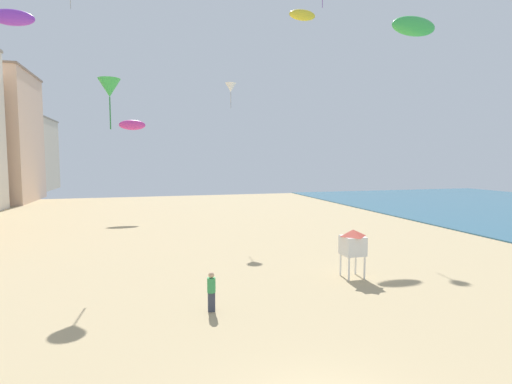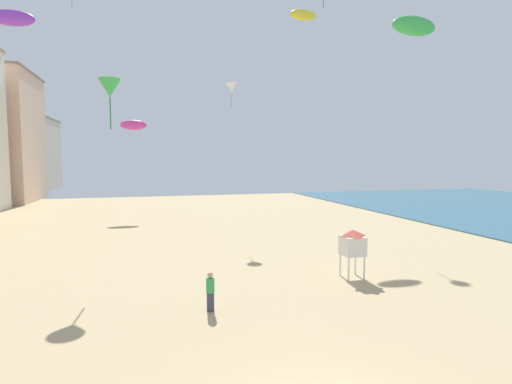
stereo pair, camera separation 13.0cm
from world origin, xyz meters
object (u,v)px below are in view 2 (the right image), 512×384
at_px(kite_magenta_parafoil, 133,125).
at_px(kite_white_delta, 231,88).
at_px(lifeguard_stand, 353,243).
at_px(kite_green_delta, 110,88).
at_px(kite_yellow_parafoil, 303,15).
at_px(kite_purple_parafoil, 13,18).
at_px(kite_flyer, 210,289).
at_px(kite_green_parafoil, 414,26).

height_order(kite_magenta_parafoil, kite_white_delta, kite_white_delta).
distance_m(lifeguard_stand, kite_green_delta, 16.20).
height_order(lifeguard_stand, kite_magenta_parafoil, kite_magenta_parafoil).
relative_size(kite_yellow_parafoil, kite_purple_parafoil, 1.26).
distance_m(kite_flyer, kite_yellow_parafoil, 28.08).
distance_m(kite_flyer, kite_green_parafoil, 17.59).
distance_m(kite_flyer, kite_purple_parafoil, 15.97).
xyz_separation_m(lifeguard_stand, kite_white_delta, (-3.21, 15.28, 10.47)).
bearing_deg(kite_green_delta, kite_yellow_parafoil, 30.59).
xyz_separation_m(kite_green_delta, kite_green_parafoil, (16.20, -5.48, 3.15)).
relative_size(kite_green_parafoil, kite_yellow_parafoil, 1.09).
xyz_separation_m(lifeguard_stand, kite_purple_parafoil, (-16.33, 3.63, 11.12)).
xyz_separation_m(kite_magenta_parafoil, kite_white_delta, (8.48, -13.11, 2.27)).
height_order(kite_white_delta, kite_yellow_parafoil, kite_yellow_parafoil).
bearing_deg(kite_purple_parafoil, lifeguard_stand, -12.54).
bearing_deg(kite_magenta_parafoil, kite_yellow_parafoil, -40.27).
height_order(kite_green_delta, kite_green_parafoil, kite_green_parafoil).
height_order(kite_flyer, kite_green_delta, kite_green_delta).
relative_size(kite_magenta_parafoil, kite_green_parafoil, 1.06).
bearing_deg(kite_purple_parafoil, kite_green_delta, 33.51).
bearing_deg(lifeguard_stand, kite_green_parafoil, 34.42).
relative_size(kite_magenta_parafoil, kite_yellow_parafoil, 1.15).
xyz_separation_m(kite_green_parafoil, kite_yellow_parafoil, (-0.51, 14.76, 5.58)).
bearing_deg(lifeguard_stand, kite_purple_parafoil, -170.16).
relative_size(kite_green_delta, kite_yellow_parafoil, 1.16).
distance_m(kite_white_delta, kite_green_delta, 12.91).
height_order(kite_green_parafoil, kite_purple_parafoil, kite_green_parafoil).
distance_m(kite_flyer, kite_white_delta, 21.73).
bearing_deg(kite_flyer, kite_yellow_parafoil, 81.03).
height_order(kite_flyer, lifeguard_stand, lifeguard_stand).
bearing_deg(kite_purple_parafoil, kite_white_delta, 41.59).
bearing_deg(kite_flyer, kite_magenta_parafoil, 119.85).
distance_m(kite_green_delta, kite_green_parafoil, 17.39).
bearing_deg(kite_yellow_parafoil, kite_green_delta, -149.41).
distance_m(lifeguard_stand, kite_white_delta, 18.80).
xyz_separation_m(kite_magenta_parafoil, kite_green_parafoil, (15.62, -27.55, 3.42)).
bearing_deg(lifeguard_stand, kite_yellow_parafoil, 100.02).
bearing_deg(kite_green_parafoil, kite_flyer, -163.73).
relative_size(kite_white_delta, kite_yellow_parafoil, 0.85).
bearing_deg(kite_green_delta, lifeguard_stand, -27.24).
bearing_deg(kite_white_delta, kite_green_parafoil, -63.72).
relative_size(lifeguard_stand, kite_green_parafoil, 0.94).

